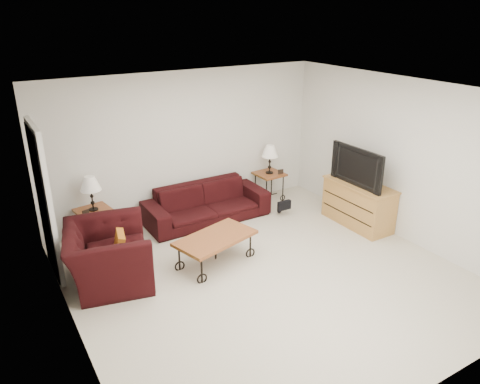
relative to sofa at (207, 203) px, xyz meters
name	(u,v)px	position (x,y,z in m)	size (l,w,h in m)	color
ground	(266,275)	(-0.13, -2.02, -0.31)	(5.00, 5.00, 0.00)	#BAAE9F
wall_back	(186,145)	(-0.13, 0.48, 0.94)	(5.00, 0.02, 2.50)	silver
wall_front	(435,286)	(-0.13, -4.52, 0.94)	(5.00, 0.02, 2.50)	silver
wall_left	(66,239)	(-2.63, -2.02, 0.94)	(0.02, 5.00, 2.50)	silver
wall_right	(402,160)	(2.37, -2.02, 0.94)	(0.02, 5.00, 2.50)	silver
ceiling	(271,93)	(-0.13, -2.02, 2.19)	(5.00, 5.00, 0.00)	white
doorway	(44,204)	(-2.60, -0.37, 0.71)	(0.08, 0.94, 2.04)	black
sofa	(207,203)	(0.00, 0.00, 0.00)	(2.13, 0.83, 0.62)	black
side_table_left	(96,226)	(-1.85, 0.18, -0.04)	(0.50, 0.50, 0.54)	brown
side_table_right	(269,186)	(1.42, 0.18, -0.04)	(0.50, 0.50, 0.54)	brown
lamp_left	(91,193)	(-1.85, 0.18, 0.51)	(0.31, 0.31, 0.54)	black
lamp_right	(270,159)	(1.42, 0.18, 0.50)	(0.31, 0.31, 0.54)	black
photo_frame_left	(86,213)	(-2.00, 0.03, 0.28)	(0.11, 0.01, 0.09)	black
photo_frame_right	(281,172)	(1.57, 0.03, 0.28)	(0.11, 0.01, 0.09)	black
coffee_table	(216,250)	(-0.56, -1.37, -0.10)	(1.14, 0.62, 0.43)	brown
armchair	(108,255)	(-2.00, -1.04, 0.08)	(1.21, 1.05, 0.78)	black
throw_pillow	(119,245)	(-1.85, -1.09, 0.21)	(0.35, 0.09, 0.35)	#B45B17
tv_stand	(358,204)	(2.10, -1.47, 0.06)	(0.51, 1.22, 0.73)	tan
television	(361,166)	(2.08, -1.47, 0.74)	(1.10, 0.14, 0.63)	black
backpack	(280,200)	(1.23, -0.44, -0.06)	(0.39, 0.30, 0.50)	black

